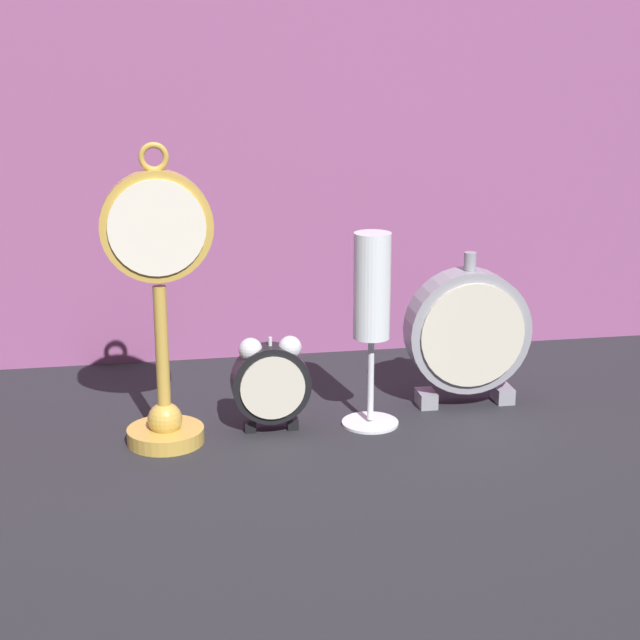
{
  "coord_description": "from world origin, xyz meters",
  "views": [
    {
      "loc": [
        -0.19,
        -1.02,
        0.44
      ],
      "look_at": [
        0.0,
        0.08,
        0.12
      ],
      "focal_mm": 60.0,
      "sensor_mm": 36.0,
      "label": 1
    }
  ],
  "objects_px": {
    "alarm_clock_twin_bell": "(271,380)",
    "champagne_flute": "(372,304)",
    "mantel_clock_silver": "(468,332)",
    "pocket_watch_on_stand": "(160,306)"
  },
  "relations": [
    {
      "from": "alarm_clock_twin_bell",
      "to": "mantel_clock_silver",
      "type": "height_order",
      "value": "mantel_clock_silver"
    },
    {
      "from": "alarm_clock_twin_bell",
      "to": "champagne_flute",
      "type": "height_order",
      "value": "champagne_flute"
    },
    {
      "from": "mantel_clock_silver",
      "to": "pocket_watch_on_stand",
      "type": "bearing_deg",
      "value": -170.74
    },
    {
      "from": "mantel_clock_silver",
      "to": "champagne_flute",
      "type": "xyz_separation_m",
      "value": [
        -0.12,
        -0.04,
        0.05
      ]
    },
    {
      "from": "alarm_clock_twin_bell",
      "to": "champagne_flute",
      "type": "distance_m",
      "value": 0.14
    },
    {
      "from": "alarm_clock_twin_bell",
      "to": "pocket_watch_on_stand",
      "type": "bearing_deg",
      "value": -173.08
    },
    {
      "from": "mantel_clock_silver",
      "to": "champagne_flute",
      "type": "relative_size",
      "value": 0.84
    },
    {
      "from": "mantel_clock_silver",
      "to": "champagne_flute",
      "type": "distance_m",
      "value": 0.14
    },
    {
      "from": "pocket_watch_on_stand",
      "to": "mantel_clock_silver",
      "type": "xyz_separation_m",
      "value": [
        0.35,
        0.06,
        -0.06
      ]
    },
    {
      "from": "alarm_clock_twin_bell",
      "to": "mantel_clock_silver",
      "type": "bearing_deg",
      "value": 10.4
    }
  ]
}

